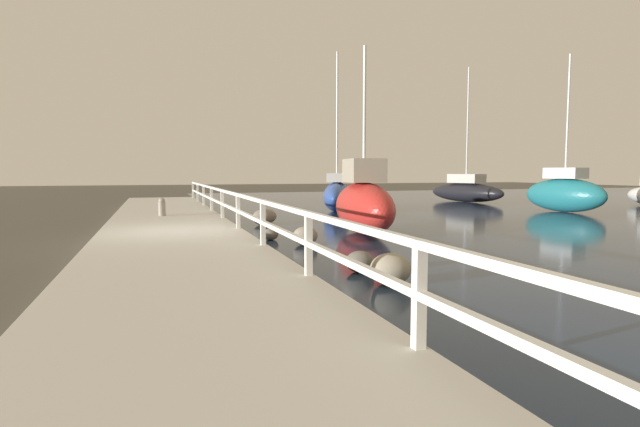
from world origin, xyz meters
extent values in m
plane|color=#4C473D|center=(0.00, 0.00, 0.00)|extent=(120.00, 120.00, 0.00)
cube|color=beige|center=(0.00, 0.00, 0.15)|extent=(3.64, 36.00, 0.30)
cube|color=white|center=(1.72, -9.72, 0.78)|extent=(0.10, 0.10, 0.96)
cube|color=white|center=(1.72, -6.48, 0.78)|extent=(0.10, 0.10, 0.96)
cube|color=white|center=(1.72, -3.24, 0.78)|extent=(0.10, 0.10, 0.96)
cube|color=white|center=(1.72, 0.00, 0.78)|extent=(0.10, 0.10, 0.96)
cube|color=white|center=(1.72, 3.24, 0.78)|extent=(0.10, 0.10, 0.96)
cube|color=white|center=(1.72, 6.48, 0.78)|extent=(0.10, 0.10, 0.96)
cube|color=white|center=(1.72, 9.72, 0.78)|extent=(0.10, 0.10, 0.96)
cube|color=white|center=(1.72, 12.96, 0.78)|extent=(0.10, 0.10, 0.96)
cube|color=white|center=(1.72, 16.20, 0.78)|extent=(0.10, 0.10, 0.96)
cube|color=white|center=(1.72, 0.00, 1.22)|extent=(0.09, 32.50, 0.08)
cube|color=white|center=(1.72, 0.00, 0.78)|extent=(0.09, 32.50, 0.08)
ellipsoid|color=#666056|center=(3.11, -5.17, 0.20)|extent=(0.53, 0.48, 0.40)
ellipsoid|color=#666056|center=(2.52, -0.42, 0.16)|extent=(0.43, 0.39, 0.32)
ellipsoid|color=gray|center=(3.42, 4.03, 0.25)|extent=(0.66, 0.60, 0.50)
ellipsoid|color=slate|center=(3.12, 3.35, 0.28)|extent=(0.74, 0.66, 0.55)
ellipsoid|color=gray|center=(3.19, -6.24, 0.26)|extent=(0.69, 0.62, 0.52)
ellipsoid|color=gray|center=(3.15, -1.58, 0.23)|extent=(0.62, 0.56, 0.47)
cylinder|color=gray|center=(-0.18, 4.81, 0.54)|extent=(0.25, 0.25, 0.48)
sphere|color=gray|center=(-0.18, 4.81, 0.82)|extent=(0.22, 0.22, 0.22)
ellipsoid|color=#2D4C9E|center=(7.76, 8.55, 0.69)|extent=(3.36, 5.77, 1.36)
cube|color=beige|center=(7.76, 8.55, 1.57)|extent=(1.62, 2.31, 0.41)
cylinder|color=silver|center=(7.76, 8.55, 4.36)|extent=(0.09, 0.09, 5.99)
ellipsoid|color=#1E707A|center=(17.34, 4.55, 0.77)|extent=(2.11, 4.14, 1.52)
cube|color=silver|center=(17.34, 4.55, 1.77)|extent=(1.27, 1.78, 0.49)
cylinder|color=silver|center=(17.34, 4.55, 4.31)|extent=(0.09, 0.09, 5.55)
ellipsoid|color=red|center=(5.42, 0.00, 0.77)|extent=(1.92, 4.19, 1.52)
cube|color=#9E937F|center=(5.42, 0.00, 1.87)|extent=(1.15, 1.51, 0.68)
cylinder|color=silver|center=(5.42, 0.00, 3.49)|extent=(0.09, 0.09, 3.92)
ellipsoid|color=black|center=(17.59, 12.47, 0.58)|extent=(2.55, 5.73, 1.15)
cube|color=beige|center=(17.59, 12.47, 1.43)|extent=(1.44, 2.39, 0.54)
cylinder|color=silver|center=(17.59, 12.47, 4.60)|extent=(0.09, 0.09, 6.89)
camera|label=1|loc=(-0.43, -13.46, 1.83)|focal=28.00mm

